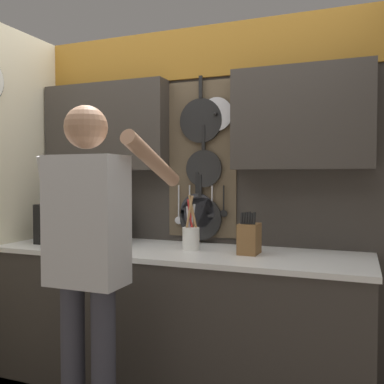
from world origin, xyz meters
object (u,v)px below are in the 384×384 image
Objects in this scene: knife_block at (249,238)px; person at (88,247)px; microwave at (83,223)px; utensil_crock at (191,235)px.

person reaches higher than knife_block.
microwave reaches higher than knife_block.
utensil_crock is (-0.36, 0.00, -0.00)m from knife_block.
person is (0.49, -0.64, -0.03)m from microwave.
person reaches higher than microwave.
person is at bearing -114.42° from utensil_crock.
person is (-0.66, -0.64, 0.01)m from knife_block.
utensil_crock is 0.71m from person.
knife_block is at bearing -0.30° from utensil_crock.
utensil_crock is 0.19× the size of person.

